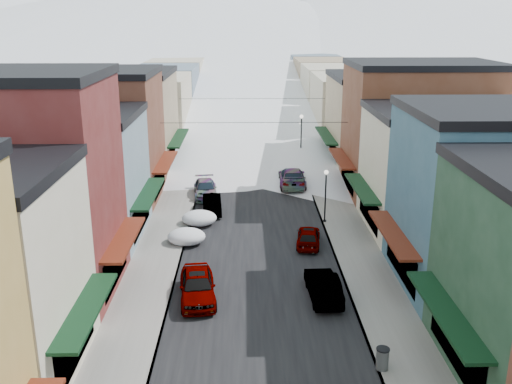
{
  "coord_description": "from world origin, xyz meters",
  "views": [
    {
      "loc": [
        -0.8,
        -9.25,
        15.12
      ],
      "look_at": [
        0.0,
        32.45,
        2.19
      ],
      "focal_mm": 40.0,
      "sensor_mm": 36.0,
      "label": 1
    }
  ],
  "objects_px": {
    "car_green_sedan": "(323,286)",
    "car_silver_sedan": "(197,286)",
    "streetlamp_near": "(326,189)",
    "car_dark_hatch": "(212,204)",
    "trash_can": "(382,358)"
  },
  "relations": [
    {
      "from": "car_green_sedan",
      "to": "car_silver_sedan",
      "type": "bearing_deg",
      "value": -2.47
    },
    {
      "from": "car_green_sedan",
      "to": "streetlamp_near",
      "type": "bearing_deg",
      "value": -100.79
    },
    {
      "from": "car_silver_sedan",
      "to": "car_dark_hatch",
      "type": "height_order",
      "value": "car_silver_sedan"
    },
    {
      "from": "car_silver_sedan",
      "to": "car_green_sedan",
      "type": "height_order",
      "value": "car_silver_sedan"
    },
    {
      "from": "car_silver_sedan",
      "to": "car_dark_hatch",
      "type": "bearing_deg",
      "value": 83.46
    },
    {
      "from": "car_silver_sedan",
      "to": "car_green_sedan",
      "type": "bearing_deg",
      "value": -6.3
    },
    {
      "from": "car_green_sedan",
      "to": "streetlamp_near",
      "type": "height_order",
      "value": "streetlamp_near"
    },
    {
      "from": "car_silver_sedan",
      "to": "streetlamp_near",
      "type": "xyz_separation_m",
      "value": [
        8.7,
        12.01,
        1.88
      ]
    },
    {
      "from": "car_silver_sedan",
      "to": "car_dark_hatch",
      "type": "xyz_separation_m",
      "value": [
        0.0,
        14.7,
        -0.14
      ]
    },
    {
      "from": "car_green_sedan",
      "to": "car_dark_hatch",
      "type": "bearing_deg",
      "value": -67.2
    },
    {
      "from": "trash_can",
      "to": "streetlamp_near",
      "type": "xyz_separation_m",
      "value": [
        -0.0,
        18.94,
        2.03
      ]
    },
    {
      "from": "car_green_sedan",
      "to": "trash_can",
      "type": "height_order",
      "value": "car_green_sedan"
    },
    {
      "from": "car_silver_sedan",
      "to": "streetlamp_near",
      "type": "height_order",
      "value": "streetlamp_near"
    },
    {
      "from": "car_green_sedan",
      "to": "streetlamp_near",
      "type": "relative_size",
      "value": 1.11
    },
    {
      "from": "car_silver_sedan",
      "to": "car_green_sedan",
      "type": "distance_m",
      "value": 7.0
    }
  ]
}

